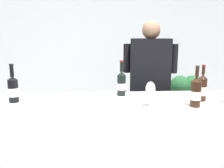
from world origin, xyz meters
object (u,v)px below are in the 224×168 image
(wine_glass, at_px, (150,90))
(wine_bottle_1, at_px, (13,89))
(wine_bottle_0, at_px, (121,83))
(person_server, at_px, (149,98))
(wine_bottle_2, at_px, (196,92))
(wine_bottle_4, at_px, (202,88))
(potted_shrub, at_px, (183,98))

(wine_glass, bearing_deg, wine_bottle_1, 170.20)
(wine_bottle_0, xyz_separation_m, person_server, (0.37, 0.49, -0.28))
(wine_bottle_2, relative_size, person_server, 0.19)
(wine_bottle_1, height_order, wine_glass, wine_bottle_1)
(wine_bottle_0, relative_size, wine_glass, 1.64)
(wine_bottle_0, relative_size, person_server, 0.20)
(wine_glass, xyz_separation_m, person_server, (0.18, 0.86, -0.29))
(wine_bottle_0, height_order, wine_bottle_1, wine_bottle_0)
(wine_bottle_0, bearing_deg, person_server, 52.82)
(wine_bottle_2, height_order, wine_bottle_4, wine_bottle_2)
(wine_bottle_0, height_order, wine_bottle_2, wine_bottle_0)
(wine_bottle_4, height_order, wine_glass, wine_bottle_4)
(wine_bottle_2, height_order, person_server, person_server)
(wine_bottle_2, bearing_deg, wine_bottle_0, 144.46)
(person_server, distance_m, potted_shrub, 1.02)
(wine_bottle_0, xyz_separation_m, potted_shrub, (1.04, 1.23, -0.48))
(wine_bottle_4, distance_m, wine_glass, 0.50)
(wine_bottle_4, relative_size, wine_glass, 1.55)
(wine_bottle_2, bearing_deg, wine_bottle_1, 171.72)
(wine_bottle_2, xyz_separation_m, person_server, (-0.18, 0.88, -0.28))
(wine_bottle_1, bearing_deg, wine_bottle_4, -1.62)
(potted_shrub, bearing_deg, wine_bottle_4, -104.08)
(wine_glass, height_order, potted_shrub, wine_glass)
(wine_bottle_0, height_order, person_server, person_server)
(wine_glass, relative_size, person_server, 0.12)
(wine_bottle_4, bearing_deg, wine_glass, -162.81)
(wine_bottle_1, distance_m, person_server, 1.48)
(wine_bottle_1, relative_size, potted_shrub, 0.34)
(wine_bottle_1, distance_m, wine_glass, 1.14)
(person_server, bearing_deg, wine_glass, -101.58)
(wine_bottle_2, height_order, potted_shrub, wine_bottle_2)
(wine_bottle_1, relative_size, wine_bottle_2, 0.99)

